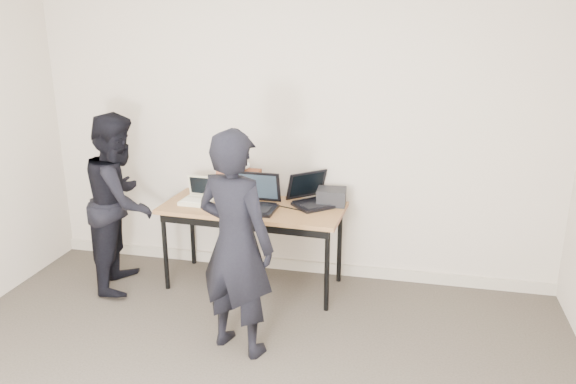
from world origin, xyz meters
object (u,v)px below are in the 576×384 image
(laptop_center, at_px, (255,201))
(person_observer, at_px, (121,202))
(laptop_beige, at_px, (198,197))
(person_typist, at_px, (236,244))
(laptop_right, at_px, (313,197))
(leather_satchel, at_px, (239,183))
(equipment_box, at_px, (331,197))
(desk, at_px, (252,213))

(laptop_center, bearing_deg, person_observer, -170.91)
(laptop_beige, xyz_separation_m, person_observer, (-0.61, -0.20, -0.02))
(person_observer, bearing_deg, person_typist, -134.28)
(laptop_beige, bearing_deg, person_typist, -52.34)
(person_typist, bearing_deg, laptop_beige, -37.71)
(laptop_right, relative_size, leather_satchel, 1.37)
(equipment_box, bearing_deg, person_observer, -167.40)
(laptop_right, xyz_separation_m, leather_satchel, (-0.66, 0.06, 0.07))
(desk, bearing_deg, person_observer, -167.00)
(laptop_right, bearing_deg, person_observer, 150.75)
(laptop_beige, height_order, equipment_box, laptop_beige)
(laptop_center, distance_m, equipment_box, 0.64)
(desk, distance_m, laptop_beige, 0.48)
(laptop_center, xyz_separation_m, person_observer, (-1.12, -0.15, -0.04))
(laptop_beige, relative_size, equipment_box, 1.16)
(leather_satchel, relative_size, person_observer, 0.24)
(laptop_right, distance_m, equipment_box, 0.15)
(laptop_center, xyz_separation_m, equipment_box, (0.60, 0.23, 0.00))
(desk, xyz_separation_m, person_observer, (-1.09, -0.19, 0.08))
(desk, bearing_deg, laptop_center, -47.16)
(laptop_beige, distance_m, laptop_center, 0.51)
(laptop_center, relative_size, equipment_box, 1.60)
(person_observer, bearing_deg, desk, -93.32)
(laptop_center, distance_m, laptop_right, 0.49)
(person_typist, bearing_deg, equipment_box, -94.27)
(desk, height_order, person_typist, person_typist)
(equipment_box, bearing_deg, desk, -163.07)
(leather_satchel, relative_size, equipment_box, 1.53)
(desk, relative_size, laptop_right, 3.10)
(leather_satchel, bearing_deg, person_typist, -74.28)
(leather_satchel, distance_m, person_observer, 1.00)
(leather_satchel, xyz_separation_m, person_typist, (0.34, -1.16, -0.06))
(laptop_right, relative_size, person_typist, 0.32)
(desk, height_order, person_observer, person_observer)
(laptop_beige, bearing_deg, laptop_center, -1.42)
(person_observer, bearing_deg, laptop_right, -90.35)
(person_typist, relative_size, person_observer, 1.05)
(desk, bearing_deg, laptop_beige, -177.79)
(desk, distance_m, equipment_box, 0.67)
(equipment_box, bearing_deg, person_typist, -112.81)
(laptop_center, xyz_separation_m, person_typist, (0.12, -0.90, -0.00))
(person_typist, bearing_deg, leather_satchel, -55.40)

